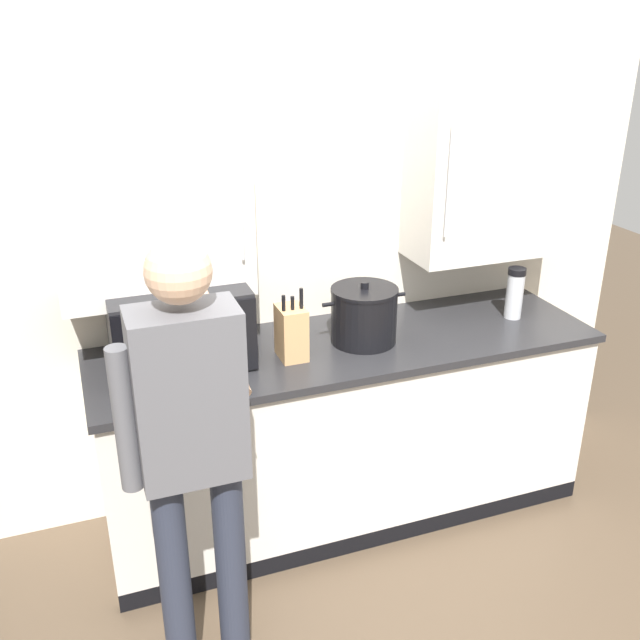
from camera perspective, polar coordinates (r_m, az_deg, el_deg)
ground_plane at (r=3.12m, az=8.51°, el=-23.73°), size 9.75×9.75×0.00m
back_wall_tiled at (r=3.30m, az=0.22°, el=9.55°), size 3.41×0.44×2.86m
counter_unit at (r=3.43m, az=2.10°, el=-8.68°), size 2.29×0.69×0.91m
microwave_oven at (r=2.99m, az=-11.60°, el=-0.62°), size 0.56×0.37×0.34m
knife_block at (r=3.02m, az=-2.30°, el=-0.98°), size 0.11×0.15×0.32m
thermos_flask at (r=3.55m, az=15.29°, el=2.11°), size 0.09×0.09×0.25m
stock_pot at (r=3.17m, az=3.53°, el=0.41°), size 0.39×0.30×0.28m
person_figure at (r=2.37m, az=-10.25°, el=-9.31°), size 0.44×0.55×1.68m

